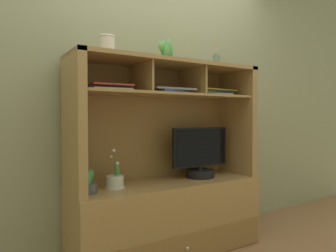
# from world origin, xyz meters

# --- Properties ---
(back_wall) EXTENTS (6.00, 0.02, 2.80)m
(back_wall) POSITION_xyz_m (0.00, 0.28, 1.40)
(back_wall) COLOR gray
(back_wall) RESTS_ON ground
(media_console) EXTENTS (1.56, 0.54, 1.53)m
(media_console) POSITION_xyz_m (0.00, 0.01, 0.46)
(media_console) COLOR #A17B46
(media_console) RESTS_ON ground
(tv_monitor) EXTENTS (0.56, 0.24, 0.43)m
(tv_monitor) POSITION_xyz_m (0.33, -0.00, 0.75)
(tv_monitor) COLOR black
(tv_monitor) RESTS_ON media_console
(potted_orchid) EXTENTS (0.15, 0.15, 0.29)m
(potted_orchid) POSITION_xyz_m (-0.45, 0.01, 0.62)
(potted_orchid) COLOR beige
(potted_orchid) RESTS_ON media_console
(potted_fern) EXTENTS (0.14, 0.14, 0.16)m
(potted_fern) POSITION_xyz_m (-0.67, -0.03, 0.64)
(potted_fern) COLOR #4D5153
(potted_fern) RESTS_ON media_console
(magazine_stack_left) EXTENTS (0.41, 0.32, 0.06)m
(magazine_stack_left) POSITION_xyz_m (0.49, 0.05, 1.31)
(magazine_stack_left) COLOR beige
(magazine_stack_left) RESTS_ON media_console
(magazine_stack_centre) EXTENTS (0.32, 0.31, 0.04)m
(magazine_stack_centre) POSITION_xyz_m (-0.50, -0.00, 1.30)
(magazine_stack_centre) COLOR beige
(magazine_stack_centre) RESTS_ON media_console
(magazine_stack_right) EXTENTS (0.36, 0.25, 0.04)m
(magazine_stack_right) POSITION_xyz_m (-0.02, -0.06, 1.30)
(magazine_stack_right) COLOR #344286
(magazine_stack_right) RESTS_ON media_console
(diffuser_bottle) EXTENTS (0.06, 0.06, 0.27)m
(diffuser_bottle) POSITION_xyz_m (0.51, 0.01, 1.58)
(diffuser_bottle) COLOR slate
(diffuser_bottle) RESTS_ON media_console
(potted_succulent) EXTENTS (0.13, 0.11, 0.18)m
(potted_succulent) POSITION_xyz_m (0.00, 0.03, 1.62)
(potted_succulent) COLOR #4C514B
(potted_succulent) RESTS_ON media_console
(ceramic_vase) EXTENTS (0.12, 0.12, 0.14)m
(ceramic_vase) POSITION_xyz_m (-0.51, 0.01, 1.60)
(ceramic_vase) COLOR beige
(ceramic_vase) RESTS_ON media_console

